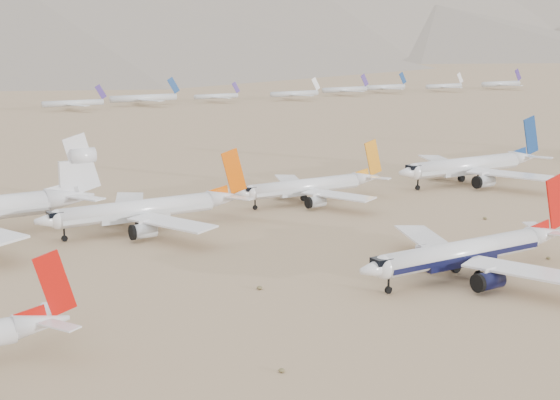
# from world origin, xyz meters

# --- Properties ---
(ground) EXTENTS (7000.00, 7000.00, 0.00)m
(ground) POSITION_xyz_m (0.00, 0.00, 0.00)
(ground) COLOR #937755
(ground) RESTS_ON ground
(main_airliner) EXTENTS (45.47, 44.41, 16.04)m
(main_airliner) POSITION_xyz_m (4.37, 1.75, 4.41)
(main_airliner) COLOR white
(main_airliner) RESTS_ON ground
(row2_navy_widebody) EXTENTS (50.17, 49.06, 17.85)m
(row2_navy_widebody) POSITION_xyz_m (67.62, 64.90, 4.98)
(row2_navy_widebody) COLOR white
(row2_navy_widebody) RESTS_ON ground
(row2_gold_tail) EXTENTS (40.99, 40.09, 14.60)m
(row2_gold_tail) POSITION_xyz_m (14.61, 66.72, 4.08)
(row2_gold_tail) COLOR white
(row2_gold_tail) RESTS_ON ground
(row2_orange_tail) EXTENTS (45.26, 44.28, 16.15)m
(row2_orange_tail) POSITION_xyz_m (-31.14, 61.38, 4.53)
(row2_orange_tail) COLOR white
(row2_orange_tail) RESTS_ON ground
(distant_storage_row) EXTENTS (663.73, 60.34, 16.37)m
(distant_storage_row) POSITION_xyz_m (41.11, 343.75, 4.36)
(distant_storage_row) COLOR silver
(distant_storage_row) RESTS_ON ground
(foothills) EXTENTS (4637.50, 1395.00, 155.00)m
(foothills) POSITION_xyz_m (526.68, 1100.00, 67.15)
(foothills) COLOR slate
(foothills) RESTS_ON ground
(desert_scrub) EXTENTS (247.37, 121.67, 0.63)m
(desert_scrub) POSITION_xyz_m (-11.08, -26.49, 0.28)
(desert_scrub) COLOR brown
(desert_scrub) RESTS_ON ground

